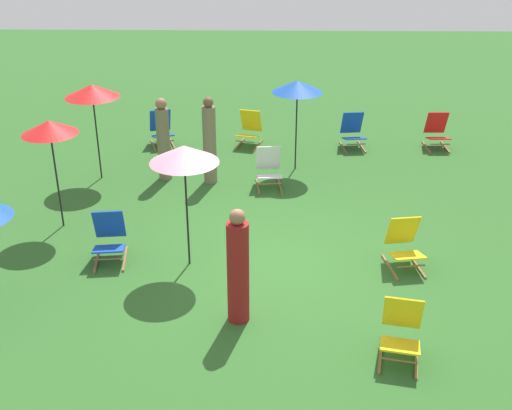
{
  "coord_description": "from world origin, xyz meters",
  "views": [
    {
      "loc": [
        0.2,
        -8.65,
        5.22
      ],
      "look_at": [
        0.0,
        1.2,
        0.5
      ],
      "focal_mm": 44.93,
      "sensor_mm": 36.0,
      "label": 1
    }
  ],
  "objects_px": {
    "person_0": "(210,142)",
    "person_1": "(163,140)",
    "deckchair_2": "(109,239)",
    "person_2": "(238,269)",
    "deckchair_5": "(162,130)",
    "deckchair_6": "(353,132)",
    "umbrella_1": "(297,87)",
    "deckchair_3": "(269,169)",
    "umbrella_3": "(92,91)",
    "deckchair_8": "(437,132)",
    "deckchair_1": "(249,130)",
    "deckchair_0": "(401,332)",
    "umbrella_0": "(184,154)",
    "umbrella_4": "(49,128)",
    "deckchair_7": "(404,245)"
  },
  "relations": [
    {
      "from": "deckchair_3",
      "to": "person_0",
      "type": "relative_size",
      "value": 0.47
    },
    {
      "from": "deckchair_1",
      "to": "deckchair_5",
      "type": "bearing_deg",
      "value": -165.05
    },
    {
      "from": "deckchair_2",
      "to": "deckchair_0",
      "type": "bearing_deg",
      "value": -36.07
    },
    {
      "from": "deckchair_3",
      "to": "umbrella_3",
      "type": "bearing_deg",
      "value": 169.18
    },
    {
      "from": "deckchair_2",
      "to": "deckchair_3",
      "type": "xyz_separation_m",
      "value": [
        2.52,
        2.94,
        0.0
      ]
    },
    {
      "from": "deckchair_1",
      "to": "deckchair_5",
      "type": "xyz_separation_m",
      "value": [
        -2.05,
        -0.02,
        0.0
      ]
    },
    {
      "from": "deckchair_8",
      "to": "umbrella_3",
      "type": "height_order",
      "value": "umbrella_3"
    },
    {
      "from": "deckchair_3",
      "to": "umbrella_0",
      "type": "height_order",
      "value": "umbrella_0"
    },
    {
      "from": "person_0",
      "to": "umbrella_1",
      "type": "bearing_deg",
      "value": -110.63
    },
    {
      "from": "deckchair_8",
      "to": "umbrella_0",
      "type": "xyz_separation_m",
      "value": [
        -5.12,
        -5.37,
        1.48
      ]
    },
    {
      "from": "deckchair_7",
      "to": "person_1",
      "type": "height_order",
      "value": "person_1"
    },
    {
      "from": "deckchair_3",
      "to": "deckchair_7",
      "type": "xyz_separation_m",
      "value": [
        2.11,
        -3.06,
        0.0
      ]
    },
    {
      "from": "deckchair_1",
      "to": "person_0",
      "type": "relative_size",
      "value": 0.48
    },
    {
      "from": "deckchair_7",
      "to": "umbrella_1",
      "type": "bearing_deg",
      "value": 102.4
    },
    {
      "from": "deckchair_1",
      "to": "deckchair_7",
      "type": "bearing_deg",
      "value": -50.35
    },
    {
      "from": "umbrella_3",
      "to": "person_0",
      "type": "bearing_deg",
      "value": -4.04
    },
    {
      "from": "umbrella_1",
      "to": "person_2",
      "type": "xyz_separation_m",
      "value": [
        -0.96,
        -5.46,
        -1.0
      ]
    },
    {
      "from": "deckchair_3",
      "to": "deckchair_5",
      "type": "distance_m",
      "value": 3.44
    },
    {
      "from": "umbrella_4",
      "to": "person_0",
      "type": "relative_size",
      "value": 1.09
    },
    {
      "from": "umbrella_3",
      "to": "person_2",
      "type": "height_order",
      "value": "umbrella_3"
    },
    {
      "from": "deckchair_2",
      "to": "person_2",
      "type": "distance_m",
      "value": 2.68
    },
    {
      "from": "umbrella_3",
      "to": "deckchair_8",
      "type": "bearing_deg",
      "value": 14.97
    },
    {
      "from": "person_0",
      "to": "person_1",
      "type": "distance_m",
      "value": 0.96
    },
    {
      "from": "deckchair_2",
      "to": "umbrella_0",
      "type": "xyz_separation_m",
      "value": [
        1.27,
        -0.11,
        1.48
      ]
    },
    {
      "from": "deckchair_5",
      "to": "umbrella_1",
      "type": "bearing_deg",
      "value": -42.49
    },
    {
      "from": "deckchair_1",
      "to": "deckchair_8",
      "type": "height_order",
      "value": "same"
    },
    {
      "from": "deckchair_7",
      "to": "umbrella_3",
      "type": "relative_size",
      "value": 0.42
    },
    {
      "from": "deckchair_0",
      "to": "deckchair_5",
      "type": "distance_m",
      "value": 8.69
    },
    {
      "from": "person_1",
      "to": "umbrella_4",
      "type": "bearing_deg",
      "value": -174.24
    },
    {
      "from": "deckchair_0",
      "to": "deckchair_7",
      "type": "bearing_deg",
      "value": 90.05
    },
    {
      "from": "deckchair_6",
      "to": "deckchair_7",
      "type": "xyz_separation_m",
      "value": [
        0.18,
        -5.33,
        0.0
      ]
    },
    {
      "from": "deckchair_8",
      "to": "umbrella_0",
      "type": "relative_size",
      "value": 0.42
    },
    {
      "from": "person_2",
      "to": "umbrella_3",
      "type": "bearing_deg",
      "value": 0.57
    },
    {
      "from": "deckchair_6",
      "to": "umbrella_1",
      "type": "relative_size",
      "value": 0.43
    },
    {
      "from": "deckchair_3",
      "to": "person_2",
      "type": "relative_size",
      "value": 0.5
    },
    {
      "from": "umbrella_0",
      "to": "umbrella_1",
      "type": "bearing_deg",
      "value": 65.61
    },
    {
      "from": "deckchair_0",
      "to": "deckchair_6",
      "type": "bearing_deg",
      "value": 99.59
    },
    {
      "from": "deckchair_2",
      "to": "deckchair_5",
      "type": "xyz_separation_m",
      "value": [
        0.01,
        5.3,
        0.0
      ]
    },
    {
      "from": "deckchair_6",
      "to": "umbrella_3",
      "type": "bearing_deg",
      "value": -167.03
    },
    {
      "from": "deckchair_2",
      "to": "umbrella_0",
      "type": "distance_m",
      "value": 1.95
    },
    {
      "from": "umbrella_1",
      "to": "deckchair_3",
      "type": "bearing_deg",
      "value": -121.16
    },
    {
      "from": "deckchair_1",
      "to": "umbrella_4",
      "type": "xyz_separation_m",
      "value": [
        -3.17,
        -4.19,
        1.45
      ]
    },
    {
      "from": "umbrella_1",
      "to": "umbrella_4",
      "type": "distance_m",
      "value": 5.01
    },
    {
      "from": "deckchair_3",
      "to": "umbrella_4",
      "type": "relative_size",
      "value": 0.43
    },
    {
      "from": "deckchair_1",
      "to": "umbrella_3",
      "type": "height_order",
      "value": "umbrella_3"
    },
    {
      "from": "deckchair_5",
      "to": "umbrella_1",
      "type": "xyz_separation_m",
      "value": [
        3.07,
        -1.42,
        1.42
      ]
    },
    {
      "from": "deckchair_1",
      "to": "person_0",
      "type": "distance_m",
      "value": 2.36
    },
    {
      "from": "deckchair_7",
      "to": "person_2",
      "type": "height_order",
      "value": "person_2"
    },
    {
      "from": "deckchair_6",
      "to": "umbrella_0",
      "type": "bearing_deg",
      "value": -127.45
    },
    {
      "from": "deckchair_2",
      "to": "deckchair_5",
      "type": "distance_m",
      "value": 5.3
    }
  ]
}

